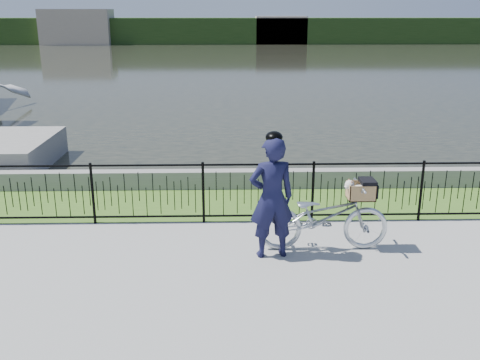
{
  "coord_description": "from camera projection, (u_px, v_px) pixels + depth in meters",
  "views": [
    {
      "loc": [
        -0.57,
        -7.6,
        3.72
      ],
      "look_at": [
        -0.35,
        1.0,
        1.0
      ],
      "focal_mm": 40.0,
      "sensor_mm": 36.0,
      "label": 1
    }
  ],
  "objects": [
    {
      "name": "water",
      "position": [
        234.0,
        64.0,
        39.84
      ],
      "size": [
        120.0,
        120.0,
        0.0
      ],
      "primitive_type": "plane",
      "color": "#282A1F",
      "rests_on": "ground"
    },
    {
      "name": "grass_strip",
      "position": [
        255.0,
        203.0,
        10.86
      ],
      "size": [
        60.0,
        2.0,
        0.01
      ],
      "primitive_type": "cube",
      "color": "#426A21",
      "rests_on": "ground"
    },
    {
      "name": "cyclist",
      "position": [
        272.0,
        197.0,
        8.24
      ],
      "size": [
        0.78,
        0.58,
        2.01
      ],
      "color": "black",
      "rests_on": "ground"
    },
    {
      "name": "bicycle_rig",
      "position": [
        324.0,
        216.0,
        8.62
      ],
      "size": [
        2.12,
        0.74,
        1.2
      ],
      "color": "silver",
      "rests_on": "ground"
    },
    {
      "name": "far_building_right",
      "position": [
        281.0,
        30.0,
        63.81
      ],
      "size": [
        6.0,
        3.0,
        3.2
      ],
      "primitive_type": "cube",
      "color": "#A29482",
      "rests_on": "ground"
    },
    {
      "name": "fence",
      "position": [
        258.0,
        192.0,
        9.73
      ],
      "size": [
        14.0,
        0.06,
        1.15
      ],
      "primitive_type": null,
      "color": "black",
      "rests_on": "ground"
    },
    {
      "name": "far_treeline",
      "position": [
        231.0,
        31.0,
        65.13
      ],
      "size": [
        120.0,
        6.0,
        3.0
      ],
      "primitive_type": "cube",
      "color": "#243E18",
      "rests_on": "ground"
    },
    {
      "name": "quay_wall",
      "position": [
        253.0,
        179.0,
        11.75
      ],
      "size": [
        60.0,
        0.3,
        0.4
      ],
      "primitive_type": "cube",
      "color": "gray",
      "rests_on": "ground"
    },
    {
      "name": "ground",
      "position": [
        264.0,
        260.0,
        8.38
      ],
      "size": [
        120.0,
        120.0,
        0.0
      ],
      "primitive_type": "plane",
      "color": "gray",
      "rests_on": "ground"
    },
    {
      "name": "far_building_left",
      "position": [
        77.0,
        27.0,
        62.63
      ],
      "size": [
        8.0,
        4.0,
        4.0
      ],
      "primitive_type": "cube",
      "color": "#A29482",
      "rests_on": "ground"
    }
  ]
}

